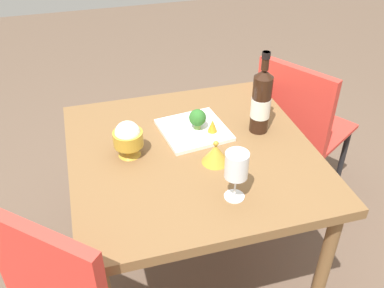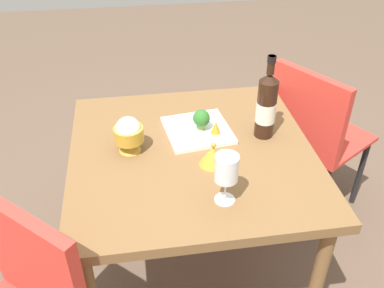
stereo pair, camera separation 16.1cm
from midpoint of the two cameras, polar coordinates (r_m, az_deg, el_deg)
ground_plane at (r=2.14m, az=-2.24°, el=-16.75°), size 8.00×8.00×0.00m
dining_table at (r=1.68m, az=-2.75°, el=-3.20°), size 0.92×0.92×0.73m
chair_by_wall at (r=2.21m, az=11.83°, el=2.89°), size 0.55×0.55×0.85m
wine_bottle at (r=1.68m, az=6.45°, el=5.57°), size 0.08×0.08×0.34m
wine_glass at (r=1.34m, az=2.52°, el=-3.09°), size 0.08×0.08×0.18m
rice_bowl at (r=1.59m, az=-11.33°, el=0.65°), size 0.11×0.11×0.14m
rice_bowl_lid at (r=1.55m, az=0.16°, el=-1.38°), size 0.10×0.10×0.09m
serving_plate at (r=1.73m, az=-2.43°, el=1.77°), size 0.28×0.28×0.02m
broccoli_floret at (r=1.69m, az=-1.99°, el=3.36°), size 0.07×0.07×0.09m
carrot_garnish_left at (r=1.69m, az=0.01°, el=2.36°), size 0.04×0.04×0.05m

